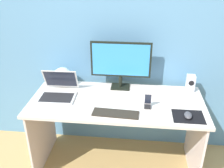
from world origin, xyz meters
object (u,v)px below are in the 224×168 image
at_px(monitor, 121,62).
at_px(keyboard_external, 116,113).
at_px(speaker_right, 190,83).
at_px(mouse, 188,115).
at_px(fishbowl, 63,77).
at_px(laptop, 58,91).
at_px(phone_in_dock, 148,102).

relative_size(monitor, keyboard_external, 1.50).
height_order(speaker_right, mouse, speaker_right).
distance_m(speaker_right, mouse, 0.48).
relative_size(monitor, mouse, 5.67).
bearing_deg(fishbowl, speaker_right, 0.17).
bearing_deg(laptop, keyboard_external, -24.36).
height_order(laptop, keyboard_external, laptop).
distance_m(fishbowl, phone_in_dock, 0.90).
relative_size(laptop, fishbowl, 1.77).
distance_m(laptop, keyboard_external, 0.61).
height_order(fishbowl, mouse, fishbowl).
bearing_deg(phone_in_dock, keyboard_external, -153.15).
bearing_deg(phone_in_dock, monitor, 126.88).
bearing_deg(mouse, phone_in_dock, 163.12).
height_order(laptop, mouse, laptop).
xyz_separation_m(laptop, mouse, (1.13, -0.24, -0.02)).
height_order(monitor, laptop, monitor).
bearing_deg(laptop, phone_in_dock, -8.28).
distance_m(monitor, mouse, 0.78).
bearing_deg(keyboard_external, laptop, 158.56).
bearing_deg(speaker_right, mouse, -100.48).
bearing_deg(keyboard_external, monitor, 92.69).
bearing_deg(speaker_right, laptop, -169.59).
relative_size(speaker_right, laptop, 0.49).
height_order(monitor, keyboard_external, monitor).
height_order(speaker_right, laptop, laptop).
height_order(monitor, fishbowl, monitor).
relative_size(speaker_right, fishbowl, 0.86).
bearing_deg(speaker_right, monitor, 179.78).
bearing_deg(mouse, keyboard_external, -174.92).
distance_m(fishbowl, mouse, 1.24).
relative_size(mouse, phone_in_dock, 0.72).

